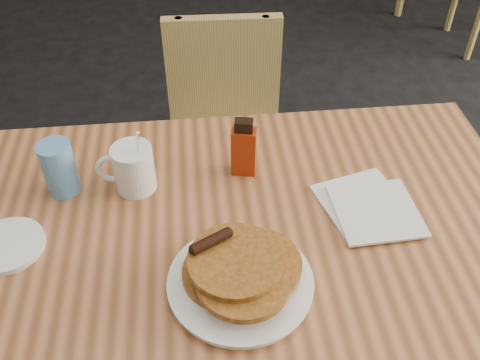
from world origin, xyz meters
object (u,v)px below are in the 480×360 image
Objects in this scene: blue_tumbler at (59,168)px; chair_main_far at (225,123)px; main_table at (228,257)px; pancake_plate at (240,276)px; syrup_bottle at (244,149)px; coffee_mug at (132,168)px.

chair_main_far is at bearing 57.92° from blue_tumbler.
main_table is 0.12m from pancake_plate.
syrup_bottle reaches higher than chair_main_far.
pancake_plate is 2.17× the size of blue_tumbler.
main_table is at bearing -92.94° from syrup_bottle.
blue_tumbler reaches higher than pancake_plate.
syrup_bottle is 0.40m from blue_tumbler.
blue_tumbler reaches higher than main_table.
blue_tumbler is at bearing 144.04° from pancake_plate.
chair_main_far is 0.75m from blue_tumbler.
main_table is 9.72× the size of syrup_bottle.
main_table is 0.29m from coffee_mug.
chair_main_far is 0.90m from pancake_plate.
blue_tumbler is (-0.38, 0.28, 0.03)m from pancake_plate.
chair_main_far is 6.62× the size of blue_tumbler.
syrup_bottle is (0.04, 0.22, 0.11)m from main_table.
blue_tumbler is (-0.16, -0.00, 0.01)m from coffee_mug.
main_table is 0.25m from syrup_bottle.
pancake_plate is at bearing -90.49° from chair_main_far.
coffee_mug reaches higher than syrup_bottle.
syrup_bottle is at bearing 86.48° from pancake_plate.
chair_main_far is (-0.00, 0.75, -0.21)m from main_table.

